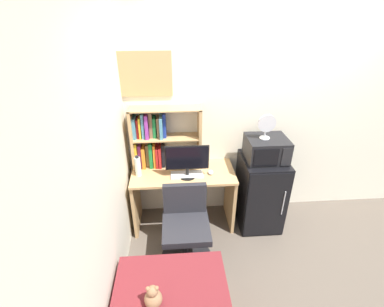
% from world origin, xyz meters
% --- Properties ---
extents(wall_back, '(6.40, 0.04, 2.60)m').
position_xyz_m(wall_back, '(0.40, 0.02, 1.30)').
color(wall_back, silver).
rests_on(wall_back, ground_plane).
extents(wall_left, '(0.04, 4.40, 2.60)m').
position_xyz_m(wall_left, '(-1.62, -1.60, 1.30)').
color(wall_left, silver).
rests_on(wall_left, ground_plane).
extents(desk, '(1.18, 0.56, 0.75)m').
position_xyz_m(desk, '(-0.96, -0.28, 0.51)').
color(desk, tan).
rests_on(desk, ground_plane).
extents(hutch_bookshelf, '(0.79, 0.23, 0.72)m').
position_xyz_m(hutch_bookshelf, '(-1.26, -0.10, 1.10)').
color(hutch_bookshelf, tan).
rests_on(hutch_bookshelf, desk).
extents(monitor, '(0.48, 0.20, 0.38)m').
position_xyz_m(monitor, '(-0.92, -0.37, 0.95)').
color(monitor, black).
rests_on(monitor, desk).
extents(keyboard, '(0.36, 0.15, 0.02)m').
position_xyz_m(keyboard, '(-0.92, -0.36, 0.76)').
color(keyboard, silver).
rests_on(keyboard, desk).
extents(computer_mouse, '(0.06, 0.09, 0.04)m').
position_xyz_m(computer_mouse, '(-0.65, -0.34, 0.77)').
color(computer_mouse, silver).
rests_on(computer_mouse, desk).
extents(water_bottle, '(0.07, 0.07, 0.25)m').
position_xyz_m(water_bottle, '(-1.46, -0.32, 0.86)').
color(water_bottle, silver).
rests_on(water_bottle, desk).
extents(mini_fridge, '(0.50, 0.57, 0.90)m').
position_xyz_m(mini_fridge, '(-0.04, -0.33, 0.45)').
color(mini_fridge, black).
rests_on(mini_fridge, ground_plane).
extents(microwave, '(0.44, 0.39, 0.26)m').
position_xyz_m(microwave, '(-0.04, -0.32, 1.03)').
color(microwave, black).
rests_on(microwave, mini_fridge).
extents(desk_fan, '(0.19, 0.11, 0.27)m').
position_xyz_m(desk_fan, '(-0.07, -0.33, 1.32)').
color(desk_fan, silver).
rests_on(desk_fan, microwave).
extents(desk_chair, '(0.55, 0.55, 0.83)m').
position_xyz_m(desk_chair, '(-0.96, -0.82, 0.36)').
color(desk_chair, black).
rests_on(desk_chair, ground_plane).
extents(teddy_bear, '(0.13, 0.13, 0.20)m').
position_xyz_m(teddy_bear, '(-1.24, -1.67, 0.55)').
color(teddy_bear, '#846042').
rests_on(teddy_bear, bed).
extents(wall_corkboard, '(0.58, 0.02, 0.46)m').
position_xyz_m(wall_corkboard, '(-1.34, -0.01, 1.80)').
color(wall_corkboard, tan).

